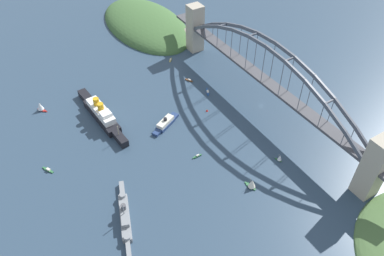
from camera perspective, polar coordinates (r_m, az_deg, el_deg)
ground_plane at (r=373.07m, az=10.41°, el=3.40°), size 1400.00×1400.00×0.00m
harbor_arch_bridge at (r=355.36m, az=11.00°, el=7.10°), size 307.34×15.51×68.04m
headland_east_shore at (r=506.18m, az=-6.77°, el=15.12°), size 164.39×90.25×30.70m
ocean_liner at (r=357.92m, az=-13.55°, el=2.08°), size 92.10×16.30×19.58m
naval_cruiser at (r=281.06m, az=-10.11°, el=-12.96°), size 62.83×24.45×17.15m
harbor_ferry_steamer at (r=344.09m, az=-4.00°, el=0.76°), size 20.66×33.24×8.68m
seaplane_taxiing_near_bridge at (r=367.92m, az=17.95°, el=1.49°), size 11.06×7.24×4.74m
small_boat_0 at (r=398.66m, az=-0.46°, el=7.24°), size 8.09×5.10×2.20m
small_boat_1 at (r=296.21m, az=9.04°, el=-8.30°), size 10.66×6.89×9.73m
small_boat_2 at (r=316.56m, az=0.80°, el=-4.27°), size 1.61×8.57×2.07m
small_boat_3 at (r=319.78m, az=13.10°, el=-4.40°), size 6.24×4.44×7.45m
small_boat_4 at (r=385.96m, az=-21.96°, el=3.06°), size 9.98×8.30×10.37m
small_boat_5 at (r=327.78m, az=-20.91°, el=-5.92°), size 10.67×6.65×2.27m
small_boat_6 at (r=431.81m, az=-3.27°, el=10.23°), size 6.76×5.90×2.05m
small_boat_7 at (r=382.92m, az=2.37°, el=5.50°), size 11.27×6.54×2.20m
channel_marker_buoy at (r=359.66m, az=2.29°, el=2.70°), size 2.20×2.20×2.75m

